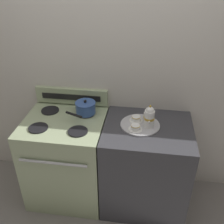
# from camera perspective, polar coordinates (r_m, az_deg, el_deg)

# --- Properties ---
(ground_plane) EXTENTS (6.00, 6.00, 0.00)m
(ground_plane) POSITION_cam_1_polar(r_m,az_deg,el_deg) (2.95, -1.06, -17.35)
(ground_plane) COLOR gray
(wall_back) EXTENTS (6.00, 0.05, 2.20)m
(wall_back) POSITION_cam_1_polar(r_m,az_deg,el_deg) (2.56, -0.00, 5.53)
(wall_back) COLOR beige
(wall_back) RESTS_ON ground
(stove) EXTENTS (0.74, 0.70, 0.91)m
(stove) POSITION_cam_1_polar(r_m,az_deg,el_deg) (2.71, -9.67, -9.86)
(stove) COLOR #9EAD84
(stove) RESTS_ON ground
(control_panel) EXTENTS (0.73, 0.05, 0.16)m
(control_panel) POSITION_cam_1_polar(r_m,az_deg,el_deg) (2.65, -8.76, 3.46)
(control_panel) COLOR #9EAD84
(control_panel) RESTS_ON stove
(side_counter) EXTENTS (0.79, 0.67, 0.90)m
(side_counter) POSITION_cam_1_polar(r_m,az_deg,el_deg) (2.61, 7.21, -11.56)
(side_counter) COLOR #38383D
(side_counter) RESTS_ON ground
(saucepan) EXTENTS (0.25, 0.30, 0.14)m
(saucepan) POSITION_cam_1_polar(r_m,az_deg,el_deg) (2.48, -5.83, 0.93)
(saucepan) COLOR #335193
(saucepan) RESTS_ON stove
(serving_tray) EXTENTS (0.35, 0.35, 0.01)m
(serving_tray) POSITION_cam_1_polar(r_m,az_deg,el_deg) (2.35, 6.12, -2.79)
(serving_tray) COLOR #B2B2B7
(serving_tray) RESTS_ON side_counter
(teapot) EXTENTS (0.09, 0.14, 0.21)m
(teapot) POSITION_cam_1_polar(r_m,az_deg,el_deg) (2.27, 8.15, -1.04)
(teapot) COLOR white
(teapot) RESTS_ON serving_tray
(teacup_left) EXTENTS (0.12, 0.12, 0.05)m
(teacup_left) POSITION_cam_1_polar(r_m,az_deg,el_deg) (2.37, 5.26, -1.43)
(teacup_left) COLOR white
(teacup_left) RESTS_ON serving_tray
(teacup_right) EXTENTS (0.12, 0.12, 0.05)m
(teacup_right) POSITION_cam_1_polar(r_m,az_deg,el_deg) (2.26, 5.11, -3.35)
(teacup_right) COLOR white
(teacup_right) RESTS_ON serving_tray
(creamer_jug) EXTENTS (0.07, 0.07, 0.07)m
(creamer_jug) POSITION_cam_1_polar(r_m,az_deg,el_deg) (2.39, 7.68, -0.94)
(creamer_jug) COLOR white
(creamer_jug) RESTS_ON serving_tray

